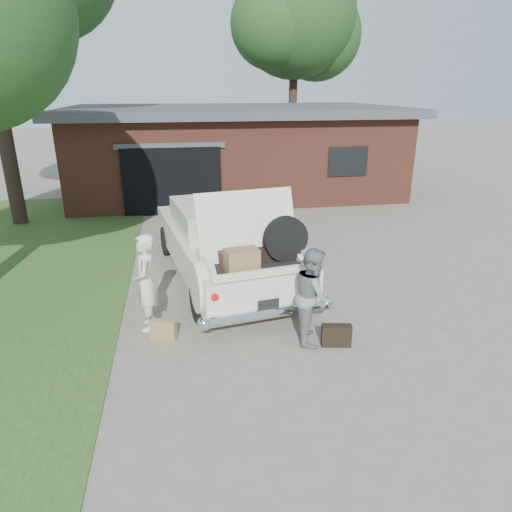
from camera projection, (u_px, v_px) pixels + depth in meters
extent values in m
plane|color=gray|center=(262.00, 325.00, 8.19)|extent=(90.00, 90.00, 0.00)
cube|color=brown|center=(234.00, 153.00, 18.45)|extent=(12.00, 7.00, 3.00)
cube|color=#4C4C51|center=(234.00, 110.00, 17.88)|extent=(12.80, 7.80, 0.30)
cube|color=black|center=(172.00, 181.00, 15.01)|extent=(3.20, 0.30, 2.20)
cube|color=#4C4C51|center=(170.00, 146.00, 14.54)|extent=(3.50, 0.12, 0.18)
cube|color=black|center=(348.00, 161.00, 15.73)|extent=(1.40, 0.08, 1.00)
cylinder|color=#38281E|center=(0.00, 110.00, 13.12)|extent=(0.44, 0.44, 6.76)
cylinder|color=#38281E|center=(293.00, 108.00, 24.48)|extent=(0.44, 0.44, 5.93)
sphere|color=#2B4F20|center=(295.00, 15.00, 22.93)|extent=(6.16, 6.16, 6.16)
sphere|color=#2B4F20|center=(317.00, 35.00, 24.02)|extent=(4.62, 4.62, 4.62)
sphere|color=#2B4F20|center=(274.00, 24.00, 22.21)|extent=(4.31, 4.31, 4.31)
cube|color=silver|center=(223.00, 247.00, 10.07)|extent=(2.95, 5.75, 0.71)
cube|color=beige|center=(219.00, 216.00, 10.14)|extent=(2.14, 2.46, 0.57)
cube|color=black|center=(208.00, 206.00, 11.07)|extent=(1.69, 0.36, 0.48)
cube|color=black|center=(232.00, 230.00, 9.23)|extent=(1.69, 0.36, 0.48)
cylinder|color=black|center=(200.00, 302.00, 8.23)|extent=(0.36, 0.75, 0.72)
cylinder|color=black|center=(297.00, 288.00, 8.83)|extent=(0.36, 0.75, 0.72)
cylinder|color=black|center=(167.00, 241.00, 11.53)|extent=(0.36, 0.75, 0.72)
cylinder|color=black|center=(240.00, 233.00, 12.13)|extent=(0.36, 0.75, 0.72)
cylinder|color=silver|center=(268.00, 313.00, 7.68)|extent=(2.25, 0.56, 0.20)
cylinder|color=#A5140F|center=(214.00, 296.00, 7.33)|extent=(0.15, 0.13, 0.13)
cylinder|color=#A5140F|center=(315.00, 281.00, 7.88)|extent=(0.15, 0.13, 0.13)
cube|color=black|center=(269.00, 305.00, 7.60)|extent=(0.37, 0.08, 0.19)
cube|color=black|center=(254.00, 264.00, 8.09)|extent=(1.87, 1.47, 0.04)
cube|color=silver|center=(206.00, 264.00, 7.78)|extent=(0.26, 1.20, 0.20)
cube|color=silver|center=(299.00, 253.00, 8.33)|extent=(0.26, 1.20, 0.20)
cube|color=silver|center=(266.00, 273.00, 7.54)|extent=(1.74, 0.35, 0.13)
cube|color=silver|center=(247.00, 225.00, 8.22)|extent=(1.89, 0.77, 1.20)
cube|color=#41261C|center=(236.00, 254.00, 8.18)|extent=(0.76, 0.56, 0.22)
cube|color=#92704A|center=(242.00, 260.00, 7.68)|extent=(0.60, 0.45, 0.38)
cube|color=black|center=(261.00, 253.00, 8.28)|extent=(0.73, 0.54, 0.21)
cylinder|color=black|center=(286.00, 239.00, 8.07)|extent=(0.83, 0.31, 0.81)
imported|color=silver|center=(146.00, 283.00, 7.81)|extent=(0.42, 0.63, 1.72)
imported|color=gray|center=(313.00, 295.00, 7.46)|extent=(0.74, 0.89, 1.62)
cube|color=#98814D|center=(163.00, 330.00, 7.68)|extent=(0.46, 0.30, 0.34)
cube|color=black|center=(336.00, 335.00, 7.47)|extent=(0.51, 0.24, 0.38)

